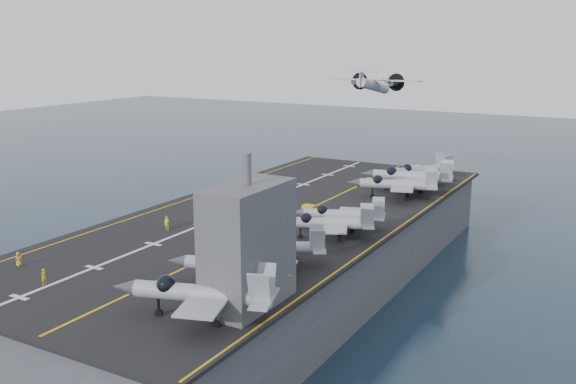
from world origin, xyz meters
The scene contains 27 objects.
ground centered at (0.00, 0.00, 0.00)m, with size 500.00×500.00×0.00m, color #142135.
hull centered at (0.00, 0.00, 5.00)m, with size 36.00×90.00×10.00m, color #56595E.
flight_deck centered at (0.00, 0.00, 10.20)m, with size 38.00×92.00×0.40m, color black.
foul_line centered at (3.00, 0.00, 10.42)m, with size 0.35×90.00×0.02m, color gold.
landing_centerline centered at (-6.00, 0.00, 10.42)m, with size 0.50×90.00×0.02m, color silver.
deck_edge_port centered at (-17.00, 0.00, 10.42)m, with size 0.25×90.00×0.02m, color gold.
deck_edge_stbd centered at (18.50, 0.00, 10.42)m, with size 0.25×90.00×0.02m, color gold.
island_superstructure centered at (15.00, -30.00, 17.90)m, with size 5.00×10.00×15.00m, color #56595E, non-canonical shape.
fighter_jet_0 centered at (13.20, -35.04, 13.12)m, with size 18.11×14.77×5.43m, color gray, non-canonical shape.
fighter_jet_1 centered at (11.28, -26.28, 12.79)m, with size 15.99×13.15×4.78m, color #9AA2A9, non-canonical shape.
fighter_jet_2 centered at (11.54, -19.19, 12.70)m, with size 15.86×14.28×4.59m, color gray, non-canonical shape.
fighter_jet_3 centered at (12.44, -7.09, 12.72)m, with size 15.86×13.61×4.65m, color #929AA3, non-canonical shape.
fighter_jet_4 centered at (12.18, -2.19, 12.65)m, with size 15.12×12.53×4.50m, color #8D929A, non-canonical shape.
fighter_jet_6 centered at (12.43, 18.28, 12.94)m, with size 16.91×13.71×5.09m, color #9EA5AF, non-canonical shape.
fighter_jet_7 centered at (12.58, 24.76, 13.14)m, with size 17.69×13.68×5.48m, color gray, non-canonical shape.
fighter_jet_8 centered at (11.63, 32.67, 12.80)m, with size 15.59×16.63×4.81m, color gray, non-canonical shape.
tow_cart_a centered at (2.32, -16.22, 10.97)m, with size 1.91×1.25×1.14m, color gold, non-canonical shape.
tow_cart_b centered at (3.98, 3.47, 10.98)m, with size 2.02×1.41×1.16m, color #EEAF0E, non-canonical shape.
tow_cart_c centered at (5.11, 25.56, 11.06)m, with size 2.32×1.64×1.31m, color #D5A506, non-canonical shape.
crew_0 centered at (-13.94, -33.79, 11.22)m, with size 0.72×1.03×1.63m, color yellow.
crew_1 centered at (-8.62, -14.21, 11.34)m, with size 1.24×0.92×1.89m, color yellow.
crew_2 centered at (-9.16, -13.66, 11.34)m, with size 1.36×1.21×1.89m, color #238A2B.
crew_3 centered at (-9.32, 12.84, 11.33)m, with size 1.32×1.31×1.86m, color yellow.
crew_4 centered at (-3.61, 4.85, 11.34)m, with size 1.36×1.28×1.89m, color yellow.
crew_6 centered at (-6.75, -36.31, 11.28)m, with size 0.76×1.09×1.75m, color yellow.
crew_7 centered at (3.31, -20.85, 11.24)m, with size 1.15×1.21×1.68m, color yellow.
transport_plane centered at (-8.51, 57.98, 25.68)m, with size 22.22×15.39×5.18m, color silver, non-canonical shape.
Camera 1 is at (47.28, -78.92, 35.45)m, focal length 40.00 mm.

